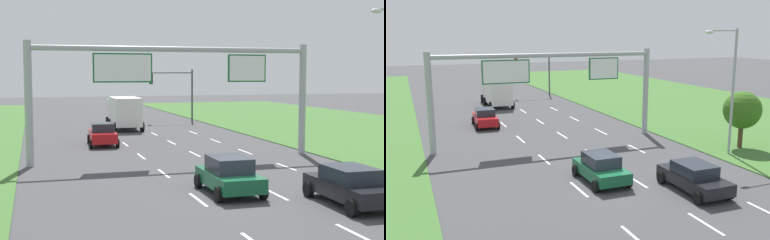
# 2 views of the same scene
# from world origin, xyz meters

# --- Properties ---
(ground_plane) EXTENTS (200.00, 200.00, 0.00)m
(ground_plane) POSITION_xyz_m (0.00, 0.00, 0.00)
(ground_plane) COLOR #424244
(lane_dashes_inner_left) EXTENTS (0.14, 44.40, 0.01)m
(lane_dashes_inner_left) POSITION_xyz_m (-1.75, 3.00, 0.00)
(lane_dashes_inner_left) COLOR white
(lane_dashes_inner_left) RESTS_ON ground_plane
(lane_dashes_inner_right) EXTENTS (0.14, 44.40, 0.01)m
(lane_dashes_inner_right) POSITION_xyz_m (1.75, 3.00, 0.00)
(lane_dashes_inner_right) COLOR white
(lane_dashes_inner_right) RESTS_ON ground_plane
(lane_dashes_slip) EXTENTS (0.14, 44.40, 0.01)m
(lane_dashes_slip) POSITION_xyz_m (5.25, 3.00, 0.00)
(lane_dashes_slip) COLOR white
(lane_dashes_slip) RESTS_ON ground_plane
(car_near_red) EXTENTS (2.15, 4.39, 1.52)m
(car_near_red) POSITION_xyz_m (3.75, -2.51, 0.78)
(car_near_red) COLOR black
(car_near_red) RESTS_ON ground_plane
(car_lead_silver) EXTENTS (2.18, 3.96, 1.60)m
(car_lead_silver) POSITION_xyz_m (-0.12, 0.71, 0.81)
(car_lead_silver) COLOR #145633
(car_lead_silver) RESTS_ON ground_plane
(car_mid_lane) EXTENTS (2.23, 4.27, 1.61)m
(car_mid_lane) POSITION_xyz_m (-3.40, 17.87, 0.81)
(car_mid_lane) COLOR red
(car_mid_lane) RESTS_ON ground_plane
(box_truck) EXTENTS (2.76, 7.13, 2.99)m
(box_truck) POSITION_xyz_m (-0.08, 28.68, 1.64)
(box_truck) COLOR silver
(box_truck) RESTS_ON ground_plane
(sign_gantry) EXTENTS (17.24, 0.44, 7.00)m
(sign_gantry) POSITION_xyz_m (0.02, 10.13, 4.88)
(sign_gantry) COLOR #9EA0A5
(sign_gantry) RESTS_ON ground_plane
(traffic_light_mast) EXTENTS (4.76, 0.49, 5.60)m
(traffic_light_mast) POSITION_xyz_m (6.34, 34.42, 3.87)
(traffic_light_mast) COLOR #47494F
(traffic_light_mast) RESTS_ON ground_plane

